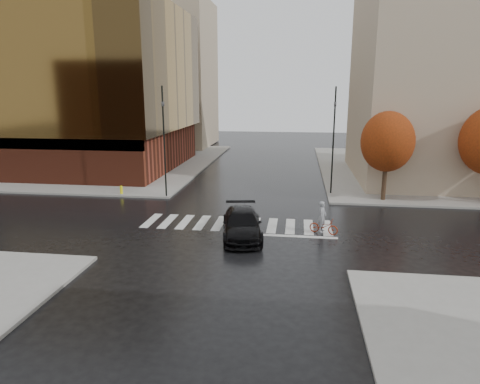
% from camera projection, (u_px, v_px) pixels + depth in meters
% --- Properties ---
extents(ground, '(120.00, 120.00, 0.00)m').
position_uv_depth(ground, '(236.00, 227.00, 26.00)').
color(ground, black).
rests_on(ground, ground).
extents(sidewalk_nw, '(30.00, 30.00, 0.15)m').
position_uv_depth(sidewalk_nw, '(81.00, 162.00, 48.96)').
color(sidewalk_nw, gray).
rests_on(sidewalk_nw, ground).
extents(sidewalk_ne, '(30.00, 30.00, 0.15)m').
position_uv_depth(sidewalk_ne, '(469.00, 171.00, 43.47)').
color(sidewalk_ne, gray).
rests_on(sidewalk_ne, ground).
extents(crosswalk, '(12.00, 3.00, 0.01)m').
position_uv_depth(crosswalk, '(237.00, 224.00, 26.48)').
color(crosswalk, silver).
rests_on(crosswalk, ground).
extents(office_glass, '(27.00, 19.00, 16.00)m').
position_uv_depth(office_glass, '(51.00, 88.00, 44.26)').
color(office_glass, maroon).
rests_on(office_glass, sidewalk_nw).
extents(building_ne_tan, '(16.00, 16.00, 18.00)m').
position_uv_depth(building_ne_tan, '(452.00, 78.00, 38.01)').
color(building_ne_tan, tan).
rests_on(building_ne_tan, sidewalk_ne).
extents(building_nw_far, '(14.00, 12.00, 20.00)m').
position_uv_depth(building_nw_far, '(162.00, 75.00, 61.36)').
color(building_nw_far, tan).
rests_on(building_nw_far, sidewalk_nw).
extents(tree_ne_a, '(3.80, 3.80, 6.50)m').
position_uv_depth(tree_ne_a, '(387.00, 142.00, 30.78)').
color(tree_ne_a, '#301C15').
rests_on(tree_ne_a, sidewalk_ne).
extents(sedan, '(2.97, 5.52, 1.52)m').
position_uv_depth(sedan, '(242.00, 224.00, 24.00)').
color(sedan, black).
rests_on(sedan, ground).
extents(cyclist, '(1.78, 1.15, 1.92)m').
position_uv_depth(cyclist, '(323.00, 223.00, 24.62)').
color(cyclist, '#9A290E').
rests_on(cyclist, ground).
extents(traffic_light_nw, '(0.24, 0.21, 8.25)m').
position_uv_depth(traffic_light_nw, '(164.00, 133.00, 31.73)').
color(traffic_light_nw, black).
rests_on(traffic_light_nw, sidewalk_nw).
extents(traffic_light_ne, '(0.21, 0.24, 8.21)m').
position_uv_depth(traffic_light_ne, '(334.00, 132.00, 32.69)').
color(traffic_light_ne, black).
rests_on(traffic_light_ne, sidewalk_ne).
extents(fire_hydrant, '(0.23, 0.23, 0.65)m').
position_uv_depth(fire_hydrant, '(121.00, 189.00, 33.45)').
color(fire_hydrant, '#F5EC0E').
rests_on(fire_hydrant, sidewalk_nw).
extents(manhole, '(0.68, 0.68, 0.01)m').
position_uv_depth(manhole, '(250.00, 217.00, 27.84)').
color(manhole, '#473619').
rests_on(manhole, ground).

